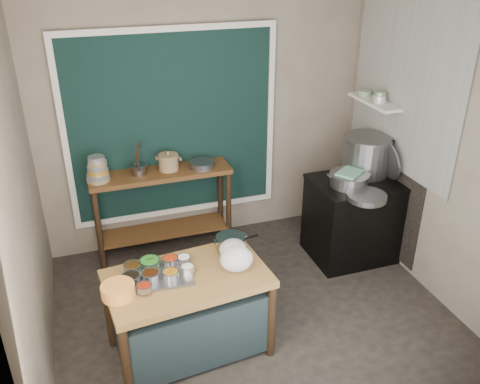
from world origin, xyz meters
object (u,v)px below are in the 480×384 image
object	(u,v)px
back_counter	(163,212)
yellow_basin	(118,291)
saucepan	(230,243)
prep_table	(189,314)
stock_pot	(367,155)
ceramic_crock	(169,163)
utensil_cup	(139,169)
stove_block	(354,220)
steamer	(349,179)
condiment_tray	(159,276)

from	to	relation	value
back_counter	yellow_basin	xyz separation A→B (m)	(-0.63, -1.66, 0.32)
saucepan	prep_table	bearing A→B (deg)	-158.07
prep_table	stock_pot	distance (m)	2.49
ceramic_crock	back_counter	bearing A→B (deg)	-171.18
utensil_cup	stock_pot	bearing A→B (deg)	-14.51
back_counter	stove_block	size ratio (longest dim) A/B	1.61
utensil_cup	saucepan	bearing A→B (deg)	-68.17
stock_pot	steamer	size ratio (longest dim) A/B	1.29
ceramic_crock	stock_pot	xyz separation A→B (m)	(1.97, -0.59, 0.06)
yellow_basin	stock_pot	size ratio (longest dim) A/B	0.48
condiment_tray	saucepan	xyz separation A→B (m)	(0.64, 0.19, 0.06)
stove_block	back_counter	bearing A→B (deg)	158.98
stove_block	utensil_cup	size ratio (longest dim) A/B	5.37
saucepan	utensil_cup	xyz separation A→B (m)	(-0.54, 1.36, 0.18)
condiment_tray	saucepan	bearing A→B (deg)	16.08
stock_pot	back_counter	bearing A→B (deg)	164.42
stove_block	utensil_cup	world-z (taller)	utensil_cup
steamer	saucepan	bearing A→B (deg)	-158.55
saucepan	ceramic_crock	size ratio (longest dim) A/B	1.14
prep_table	ceramic_crock	size ratio (longest dim) A/B	5.70
prep_table	steamer	distance (m)	2.09
prep_table	steamer	bearing A→B (deg)	17.80
stove_block	utensil_cup	xyz separation A→B (m)	(-2.11, 0.74, 0.58)
stove_block	ceramic_crock	distance (m)	2.04
prep_table	back_counter	bearing A→B (deg)	81.00
back_counter	steamer	size ratio (longest dim) A/B	3.60
utensil_cup	stock_pot	xyz separation A→B (m)	(2.28, -0.59, 0.08)
ceramic_crock	steamer	bearing A→B (deg)	-25.85
prep_table	utensil_cup	xyz separation A→B (m)	(-0.11, 1.59, 0.63)
condiment_tray	ceramic_crock	size ratio (longest dim) A/B	2.29
prep_table	saucepan	world-z (taller)	saucepan
stove_block	yellow_basin	size ratio (longest dim) A/B	3.62
prep_table	steamer	size ratio (longest dim) A/B	3.10
ceramic_crock	stock_pot	bearing A→B (deg)	-16.70
steamer	yellow_basin	bearing A→B (deg)	-159.85
condiment_tray	yellow_basin	size ratio (longest dim) A/B	2.02
saucepan	utensil_cup	distance (m)	1.48
ceramic_crock	stove_block	bearing A→B (deg)	-22.44
ceramic_crock	saucepan	bearing A→B (deg)	-80.22
condiment_tray	stock_pot	distance (m)	2.58
saucepan	back_counter	bearing A→B (deg)	97.19
back_counter	stock_pot	size ratio (longest dim) A/B	2.79
condiment_tray	steamer	distance (m)	2.20
condiment_tray	saucepan	size ratio (longest dim) A/B	2.01
back_counter	prep_table	bearing A→B (deg)	-93.62
stove_block	ceramic_crock	size ratio (longest dim) A/B	4.10
yellow_basin	ceramic_crock	world-z (taller)	ceramic_crock
steamer	stock_pot	bearing A→B (deg)	34.38
stove_block	stock_pot	world-z (taller)	stock_pot
utensil_cup	stove_block	bearing A→B (deg)	-19.39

